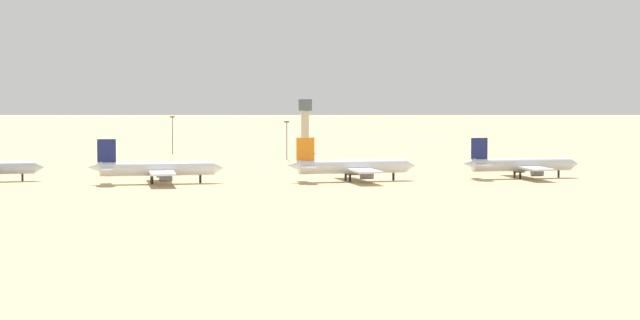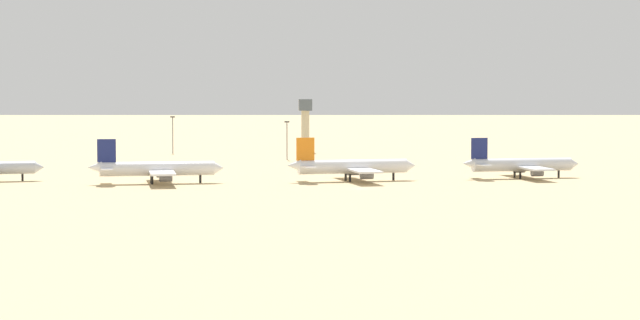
% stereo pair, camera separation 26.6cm
% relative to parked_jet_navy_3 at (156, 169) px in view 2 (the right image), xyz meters
% --- Properties ---
extents(ground, '(4000.00, 4000.00, 0.00)m').
position_rel_parked_jet_navy_3_xyz_m(ground, '(54.76, -20.07, -4.11)').
color(ground, tan).
extents(ridge_west, '(318.67, 214.27, 74.34)m').
position_rel_parked_jet_navy_3_xyz_m(ridge_west, '(-185.03, 922.85, 33.06)').
color(ridge_west, slate).
rests_on(ridge_west, ground).
extents(ridge_center, '(326.33, 307.62, 124.32)m').
position_rel_parked_jet_navy_3_xyz_m(ridge_center, '(102.42, 991.68, 58.05)').
color(ridge_center, slate).
rests_on(ridge_center, ground).
extents(ridge_east, '(243.83, 235.07, 79.75)m').
position_rel_parked_jet_navy_3_xyz_m(ridge_east, '(275.19, 881.69, 35.77)').
color(ridge_east, slate).
rests_on(ridge_east, ground).
extents(parked_jet_navy_3, '(37.97, 32.12, 12.54)m').
position_rel_parked_jet_navy_3_xyz_m(parked_jet_navy_3, '(0.00, 0.00, 0.00)').
color(parked_jet_navy_3, white).
rests_on(parked_jet_navy_3, ground).
extents(parked_jet_orange_4, '(38.05, 32.42, 12.60)m').
position_rel_parked_jet_navy_3_xyz_m(parked_jet_orange_4, '(55.16, 4.44, 0.02)').
color(parked_jet_orange_4, white).
rests_on(parked_jet_orange_4, ground).
extents(parked_jet_navy_5, '(36.30, 30.85, 12.00)m').
position_rel_parked_jet_navy_3_xyz_m(parked_jet_navy_5, '(105.68, 11.72, -0.17)').
color(parked_jet_navy_5, silver).
rests_on(parked_jet_navy_5, ground).
extents(control_tower, '(5.20, 5.20, 20.93)m').
position_rel_parked_jet_navy_3_xyz_m(control_tower, '(50.44, 150.94, 8.52)').
color(control_tower, '#C6B793').
rests_on(control_tower, ground).
extents(light_pole_west, '(1.80, 0.50, 14.41)m').
position_rel_parked_jet_navy_3_xyz_m(light_pole_west, '(-1.82, 143.47, 4.29)').
color(light_pole_west, '#59595E').
rests_on(light_pole_west, ground).
extents(light_pole_east, '(1.80, 0.50, 13.83)m').
position_rel_parked_jet_navy_3_xyz_m(light_pole_east, '(40.98, 101.86, 3.99)').
color(light_pole_east, '#59595E').
rests_on(light_pole_east, ground).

